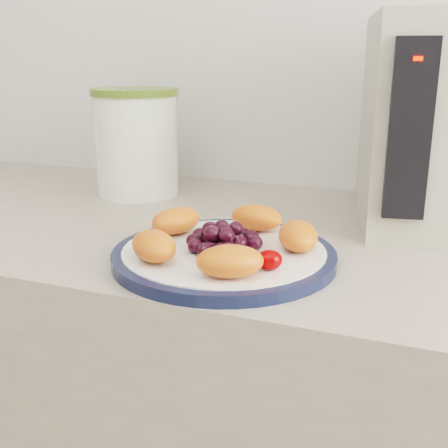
% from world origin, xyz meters
% --- Properties ---
extents(plate_rim, '(0.29, 0.29, 0.01)m').
position_xyz_m(plate_rim, '(0.05, 1.04, 0.91)').
color(plate_rim, '#121B39').
rests_on(plate_rim, counter).
extents(plate_face, '(0.26, 0.26, 0.02)m').
position_xyz_m(plate_face, '(0.05, 1.04, 0.91)').
color(plate_face, white).
rests_on(plate_face, counter).
extents(canister, '(0.20, 0.20, 0.18)m').
position_xyz_m(canister, '(-0.24, 1.32, 0.99)').
color(canister, '#587228').
rests_on(canister, counter).
extents(canister_lid, '(0.21, 0.21, 0.01)m').
position_xyz_m(canister_lid, '(-0.24, 1.32, 1.09)').
color(canister_lid, '#5B7127').
rests_on(canister_lid, canister).
extents(appliance_body, '(0.22, 0.28, 0.31)m').
position_xyz_m(appliance_body, '(0.27, 1.31, 1.06)').
color(appliance_body, '#ACA594').
rests_on(appliance_body, counter).
extents(appliance_panel, '(0.06, 0.03, 0.23)m').
position_xyz_m(appliance_panel, '(0.25, 1.18, 1.06)').
color(appliance_panel, black).
rests_on(appliance_panel, appliance_body).
extents(appliance_led, '(0.01, 0.01, 0.01)m').
position_xyz_m(appliance_led, '(0.25, 1.17, 1.15)').
color(appliance_led, '#FF0C05').
rests_on(appliance_led, appliance_panel).
extents(fruit_plate, '(0.25, 0.24, 0.04)m').
position_xyz_m(fruit_plate, '(0.05, 1.04, 0.93)').
color(fruit_plate, '#FF5221').
rests_on(fruit_plate, plate_face).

